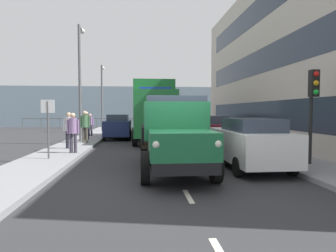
# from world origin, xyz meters

# --- Properties ---
(ground_plane) EXTENTS (80.00, 80.00, 0.00)m
(ground_plane) POSITION_xyz_m (0.00, -9.21, 0.00)
(ground_plane) COLOR #2D2D30
(sidewalk_left) EXTENTS (2.14, 35.08, 0.15)m
(sidewalk_left) POSITION_xyz_m (-4.67, -9.21, 0.07)
(sidewalk_left) COLOR gray
(sidewalk_left) RESTS_ON ground_plane
(sidewalk_right) EXTENTS (2.14, 35.08, 0.15)m
(sidewalk_right) POSITION_xyz_m (4.67, -9.21, 0.07)
(sidewalk_right) COLOR gray
(sidewalk_right) RESTS_ON ground_plane
(road_centreline_markings) EXTENTS (0.12, 29.57, 0.01)m
(road_centreline_markings) POSITION_xyz_m (0.00, -8.06, 0.00)
(road_centreline_markings) COLOR silver
(road_centreline_markings) RESTS_ON ground_plane
(building_terrace) EXTENTS (7.35, 24.53, 9.77)m
(building_terrace) POSITION_xyz_m (-9.39, -8.07, 4.89)
(building_terrace) COLOR beige
(building_terrace) RESTS_ON ground_plane
(sea_horizon) EXTENTS (80.00, 0.80, 5.00)m
(sea_horizon) POSITION_xyz_m (0.00, -29.75, 2.50)
(sea_horizon) COLOR gray
(sea_horizon) RESTS_ON ground_plane
(seawall_railing) EXTENTS (28.08, 0.08, 1.20)m
(seawall_railing) POSITION_xyz_m (-0.00, -26.15, 0.92)
(seawall_railing) COLOR #4C5156
(seawall_railing) RESTS_ON ground_plane
(truck_vintage_green) EXTENTS (2.17, 5.64, 2.43)m
(truck_vintage_green) POSITION_xyz_m (0.01, -1.34, 1.18)
(truck_vintage_green) COLOR black
(truck_vintage_green) RESTS_ON ground_plane
(lorry_cargo_green) EXTENTS (2.58, 8.20, 3.87)m
(lorry_cargo_green) POSITION_xyz_m (0.25, -11.59, 2.08)
(lorry_cargo_green) COLOR #1E7033
(lorry_cargo_green) RESTS_ON ground_plane
(car_white_kerbside_near) EXTENTS (1.88, 4.15, 1.72)m
(car_white_kerbside_near) POSITION_xyz_m (-2.65, -1.94, 0.90)
(car_white_kerbside_near) COLOR white
(car_white_kerbside_near) RESTS_ON ground_plane
(car_maroon_kerbside_1) EXTENTS (1.88, 4.30, 1.72)m
(car_maroon_kerbside_1) POSITION_xyz_m (-2.65, -8.02, 0.90)
(car_maroon_kerbside_1) COLOR maroon
(car_maroon_kerbside_1) RESTS_ON ground_plane
(car_silver_kerbside_2) EXTENTS (1.93, 4.26, 1.72)m
(car_silver_kerbside_2) POSITION_xyz_m (-2.65, -13.15, 0.90)
(car_silver_kerbside_2) COLOR #B7BABF
(car_silver_kerbside_2) RESTS_ON ground_plane
(car_red_kerbside_3) EXTENTS (1.80, 4.06, 1.72)m
(car_red_kerbside_3) POSITION_xyz_m (-2.65, -18.68, 0.89)
(car_red_kerbside_3) COLOR #B21E1E
(car_red_kerbside_3) RESTS_ON ground_plane
(car_navy_oppositeside_0) EXTENTS (1.82, 4.02, 1.72)m
(car_navy_oppositeside_0) POSITION_xyz_m (2.65, -13.26, 0.89)
(car_navy_oppositeside_0) COLOR navy
(car_navy_oppositeside_0) RESTS_ON ground_plane
(pedestrian_near_railing) EXTENTS (0.53, 0.34, 1.74)m
(pedestrian_near_railing) POSITION_xyz_m (4.01, -5.31, 1.18)
(pedestrian_near_railing) COLOR #383342
(pedestrian_near_railing) RESTS_ON sidewalk_right
(pedestrian_by_lamp) EXTENTS (0.53, 0.34, 1.75)m
(pedestrian_by_lamp) POSITION_xyz_m (4.55, -6.91, 1.19)
(pedestrian_by_lamp) COLOR black
(pedestrian_by_lamp) RESTS_ON sidewalk_right
(pedestrian_couple_a) EXTENTS (0.53, 0.34, 1.83)m
(pedestrian_couple_a) POSITION_xyz_m (4.25, -9.46, 1.23)
(pedestrian_couple_a) COLOR #4C473D
(pedestrian_couple_a) RESTS_ON sidewalk_right
(pedestrian_couple_b) EXTENTS (0.53, 0.34, 1.78)m
(pedestrian_couple_b) POSITION_xyz_m (4.50, -11.38, 1.20)
(pedestrian_couple_b) COLOR black
(pedestrian_couple_b) RESTS_ON sidewalk_right
(pedestrian_strolling) EXTENTS (0.53, 0.34, 1.62)m
(pedestrian_strolling) POSITION_xyz_m (4.72, -14.14, 1.10)
(pedestrian_strolling) COLOR #383342
(pedestrian_strolling) RESTS_ON sidewalk_right
(traffic_light_near) EXTENTS (0.28, 0.41, 3.20)m
(traffic_light_near) POSITION_xyz_m (-4.72, -1.67, 2.47)
(traffic_light_near) COLOR black
(traffic_light_near) RESTS_ON sidewalk_left
(lamp_post_promenade) EXTENTS (0.32, 1.14, 6.86)m
(lamp_post_promenade) POSITION_xyz_m (4.61, -10.19, 4.21)
(lamp_post_promenade) COLOR #59595B
(lamp_post_promenade) RESTS_ON sidewalk_right
(lamp_post_far) EXTENTS (0.32, 1.14, 6.06)m
(lamp_post_far) POSITION_xyz_m (4.61, -20.35, 3.79)
(lamp_post_far) COLOR #59595B
(lamp_post_far) RESTS_ON sidewalk_right
(street_sign) EXTENTS (0.50, 0.07, 2.25)m
(street_sign) POSITION_xyz_m (4.60, -3.82, 1.68)
(street_sign) COLOR #4C4C4C
(street_sign) RESTS_ON sidewalk_right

